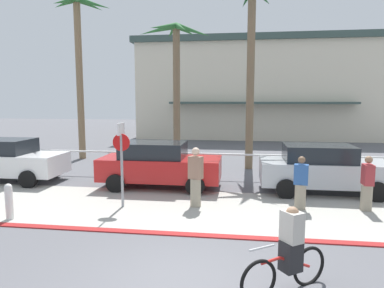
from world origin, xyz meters
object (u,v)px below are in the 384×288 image
palm_tree_1 (79,44)px  cyclist_red_0 (289,252)px  car_red_1 (159,164)px  pedestrian_2 (367,186)px  pedestrian_1 (301,185)px  palm_tree_2 (176,61)px  bollard_0 (9,201)px  palm_tree_3 (251,35)px  car_white_0 (7,160)px  stop_sign_bike_lane (122,153)px  pedestrian_0 (196,179)px  car_silver_2 (323,169)px

palm_tree_1 → cyclist_red_0: (9.44, -12.32, -5.50)m
car_red_1 → pedestrian_2: (6.63, -1.85, -0.12)m
cyclist_red_0 → pedestrian_1: size_ratio=0.96×
palm_tree_2 → cyclist_red_0: bearing=-70.8°
bollard_0 → palm_tree_3: bearing=51.2°
palm_tree_3 → pedestrian_2: bearing=-61.2°
car_white_0 → pedestrian_1: car_white_0 is taller
palm_tree_2 → car_white_0: size_ratio=1.61×
stop_sign_bike_lane → pedestrian_0: bearing=8.9°
stop_sign_bike_lane → bollard_0: (-2.66, -1.49, -1.16)m
palm_tree_1 → car_white_0: palm_tree_1 is taller
car_white_0 → pedestrian_1: 11.17m
stop_sign_bike_lane → pedestrian_2: bearing=5.1°
stop_sign_bike_lane → palm_tree_2: bearing=88.7°
car_white_0 → pedestrian_2: bearing=-8.8°
palm_tree_1 → pedestrian_0: 11.99m
bollard_0 → palm_tree_3: (6.54, 8.12, 5.63)m
pedestrian_0 → pedestrian_1: (3.10, 0.17, -0.12)m
pedestrian_0 → cyclist_red_0: bearing=-64.1°
palm_tree_1 → palm_tree_2: bearing=-4.0°
car_red_1 → stop_sign_bike_lane: bearing=-102.3°
palm_tree_1 → palm_tree_3: bearing=-10.1°
cyclist_red_0 → stop_sign_bike_lane: bearing=136.6°
car_white_0 → pedestrian_2: (12.86, -2.00, -0.12)m
car_white_0 → cyclist_red_0: car_white_0 is taller
car_white_0 → pedestrian_1: size_ratio=2.75×
palm_tree_1 → car_red_1: size_ratio=1.96×
car_silver_2 → pedestrian_1: (-1.09, -2.01, -0.14)m
cyclist_red_0 → pedestrian_2: pedestrian_2 is taller
car_red_1 → pedestrian_1: size_ratio=2.75×
stop_sign_bike_lane → bollard_0: 3.27m
stop_sign_bike_lane → car_red_1: bearing=77.7°
stop_sign_bike_lane → palm_tree_3: (3.88, 6.63, 4.47)m
car_silver_2 → palm_tree_3: bearing=121.2°
stop_sign_bike_lane → car_white_0: size_ratio=0.58×
pedestrian_0 → palm_tree_1: bearing=132.7°
car_red_1 → car_silver_2: (5.82, 0.02, 0.00)m
cyclist_red_0 → pedestrian_0: 4.93m
car_red_1 → pedestrian_2: 6.88m
stop_sign_bike_lane → bollard_0: size_ratio=2.56×
palm_tree_3 → cyclist_red_0: palm_tree_3 is taller
palm_tree_1 → pedestrian_2: (12.27, -7.58, -5.45)m
stop_sign_bike_lane → car_silver_2: stop_sign_bike_lane is taller
car_red_1 → car_silver_2: same height
palm_tree_1 → car_white_0: size_ratio=1.96×
cyclist_red_0 → palm_tree_1: bearing=127.5°
car_white_0 → car_silver_2: size_ratio=1.00×
pedestrian_2 → cyclist_red_0: bearing=-120.9°
car_silver_2 → cyclist_red_0: 6.92m
stop_sign_bike_lane → pedestrian_2: 7.26m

